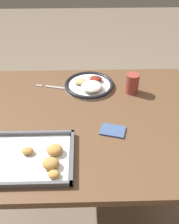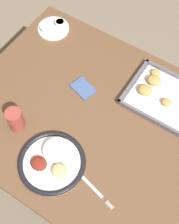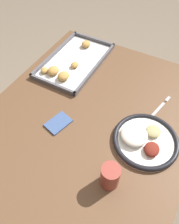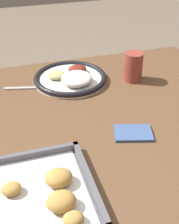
% 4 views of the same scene
% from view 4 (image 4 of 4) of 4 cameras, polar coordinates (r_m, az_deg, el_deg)
% --- Properties ---
extents(dining_table, '(1.06, 0.86, 0.73)m').
position_cam_4_polar(dining_table, '(0.98, -0.14, -7.08)').
color(dining_table, brown).
rests_on(dining_table, ground_plane).
extents(dinner_plate, '(0.26, 0.26, 0.05)m').
position_cam_4_polar(dinner_plate, '(1.10, -3.36, 6.24)').
color(dinner_plate, white).
rests_on(dinner_plate, dining_table).
extents(fork, '(0.22, 0.06, 0.00)m').
position_cam_4_polar(fork, '(1.09, -11.75, 4.31)').
color(fork, '#B2B2B7').
rests_on(fork, dining_table).
extents(baking_tray, '(0.43, 0.26, 0.04)m').
position_cam_4_polar(baking_tray, '(0.69, -15.93, -15.91)').
color(baking_tray, '#595960').
rests_on(baking_tray, dining_table).
extents(drinking_cup, '(0.06, 0.06, 0.10)m').
position_cam_4_polar(drinking_cup, '(1.11, 8.01, 8.22)').
color(drinking_cup, '#993D33').
rests_on(drinking_cup, dining_table).
extents(napkin, '(0.12, 0.10, 0.01)m').
position_cam_4_polar(napkin, '(0.86, 7.97, -3.83)').
color(napkin, '#3F598C').
rests_on(napkin, dining_table).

